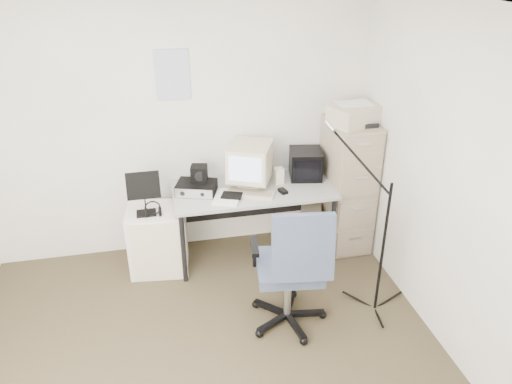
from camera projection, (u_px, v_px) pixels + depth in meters
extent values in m
cube|color=#3F3527|center=(210.00, 375.00, 3.62)|extent=(3.60, 3.60, 0.01)
cube|color=white|center=(188.00, 10.00, 2.48)|extent=(3.60, 3.60, 0.01)
cube|color=white|center=(179.00, 128.00, 4.61)|extent=(3.60, 0.02, 2.50)
cube|color=white|center=(465.00, 197.00, 3.39)|extent=(0.02, 3.60, 2.50)
cube|color=white|center=(172.00, 75.00, 4.37)|extent=(0.30, 0.02, 0.44)
cube|color=tan|center=(347.00, 185.00, 4.90)|extent=(0.40, 0.60, 1.30)
cube|color=#C5B699|center=(355.00, 115.00, 4.53)|extent=(0.53, 0.45, 0.17)
cube|color=#9A9A96|center=(253.00, 222.00, 4.83)|extent=(1.50, 0.70, 0.73)
cube|color=#C5B699|center=(250.00, 165.00, 4.63)|extent=(0.50, 0.51, 0.41)
cube|color=black|center=(306.00, 164.00, 4.83)|extent=(0.35, 0.37, 0.27)
cube|color=beige|center=(279.00, 176.00, 4.73)|extent=(0.09, 0.09, 0.15)
cube|color=#C5B699|center=(250.00, 194.00, 4.53)|extent=(0.46, 0.31, 0.02)
cube|color=black|center=(283.00, 191.00, 4.58)|extent=(0.08, 0.11, 0.03)
cube|color=black|center=(197.00, 188.00, 4.56)|extent=(0.41, 0.35, 0.10)
cube|color=black|center=(199.00, 173.00, 4.55)|extent=(0.17, 0.16, 0.14)
cube|color=white|center=(228.00, 197.00, 4.48)|extent=(0.32, 0.37, 0.02)
cube|color=#C5B699|center=(310.00, 226.00, 5.06)|extent=(0.34, 0.49, 0.42)
cube|color=#333A4D|center=(289.00, 265.00, 3.87)|extent=(0.72, 0.72, 1.11)
cube|color=white|center=(158.00, 239.00, 4.63)|extent=(0.56, 0.47, 0.64)
cube|color=black|center=(144.00, 193.00, 4.32)|extent=(0.32, 0.25, 0.42)
torus|color=black|center=(153.00, 211.00, 4.36)|extent=(0.17, 0.17, 0.03)
cylinder|color=black|center=(385.00, 230.00, 3.91)|extent=(0.03, 0.03, 1.55)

